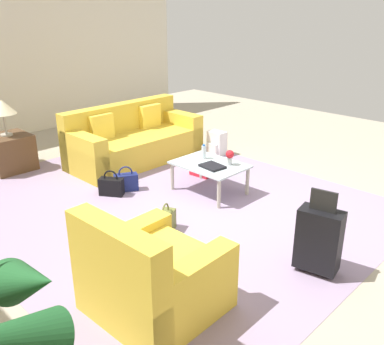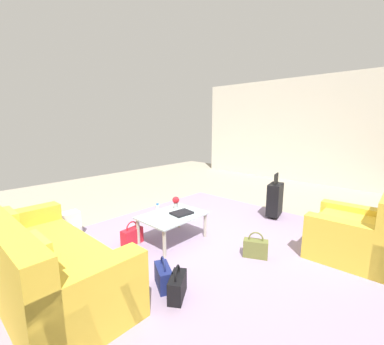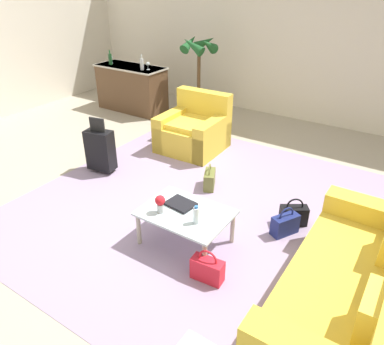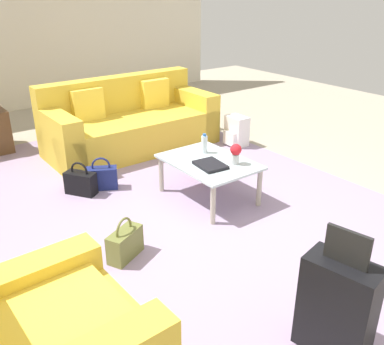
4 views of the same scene
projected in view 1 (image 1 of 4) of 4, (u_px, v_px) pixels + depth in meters
The scene contains 17 objects.
ground_plane at pixel (206, 213), 5.28m from camera, with size 12.00×12.00×0.00m, color #A89E89.
wall_right at pixel (8, 54), 8.01m from camera, with size 0.12×8.00×3.10m, color silver.
area_rug at pixel (162, 203), 5.53m from camera, with size 5.20×4.40×0.01m, color #9984A3.
couch at pixel (132, 142), 6.99m from camera, with size 0.96×2.19×0.90m.
armchair at pixel (149, 281), 3.46m from camera, with size 1.00×0.98×0.92m.
coffee_table at pixel (210, 167), 5.74m from camera, with size 0.95×0.68×0.41m.
water_bottle at pixel (204, 152), 5.88m from camera, with size 0.06×0.06×0.20m.
coffee_table_book at pixel (212, 166), 5.58m from camera, with size 0.30×0.24×0.03m, color black.
flower_vase at pixel (230, 156), 5.63m from camera, with size 0.11×0.11×0.21m.
side_table at pixel (10, 153), 6.59m from camera, with size 0.61×0.61×0.55m, color #513823.
table_lamp at pixel (2, 108), 6.34m from camera, with size 0.39×0.39×0.54m.
suitcase_black at pixel (319, 239), 3.97m from camera, with size 0.43×0.29×0.85m.
handbag_navy at pixel (126, 182), 5.87m from camera, with size 0.28×0.35×0.36m.
handbag_red at pixel (200, 168), 6.38m from camera, with size 0.33×0.17×0.36m.
handbag_black at pixel (111, 186), 5.72m from camera, with size 0.34×0.29×0.36m.
handbag_olive at pixel (165, 222), 4.77m from camera, with size 0.27×0.35×0.36m.
backpack_white at pixel (216, 143), 7.31m from camera, with size 0.30×0.25×0.40m.
Camera 1 is at (-3.18, 3.52, 2.37)m, focal length 40.00 mm.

